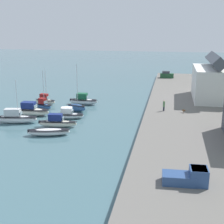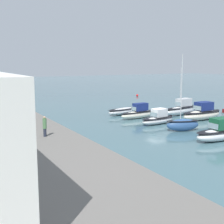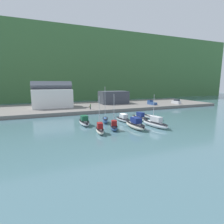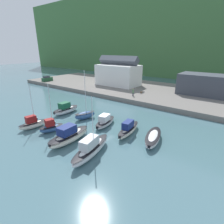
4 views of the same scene
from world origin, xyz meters
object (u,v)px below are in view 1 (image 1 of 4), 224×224
Objects in this scene: moored_boat_3 at (57,122)px; moored_boat_4 at (49,132)px; moored_boat_5 at (45,100)px; parked_car_0 at (167,75)px; moored_boat_6 at (43,105)px; moored_boat_8 at (15,118)px; pickup_truck_0 at (189,177)px; moored_boat_2 at (68,115)px; dog_on_quay at (184,110)px; moored_boat_1 at (77,107)px; person_on_quay at (164,105)px; moored_boat_7 at (30,110)px; moored_boat_0 at (83,100)px.

moored_boat_3 is 4.43m from moored_boat_4.
moored_boat_5 is 1.90× the size of parked_car_0.
moored_boat_6 reaches higher than moored_boat_3.
moored_boat_8 is 36.18m from pickup_truck_0.
parked_car_0 is at bearing -179.63° from pickup_truck_0.
moored_boat_2 is 9.60m from moored_boat_6.
dog_on_quay is at bearing 90.66° from moored_boat_2.
moored_boat_6 is at bearing -76.54° from moored_boat_1.
person_on_quay is (-9.29, 26.82, 1.29)m from moored_boat_8.
dog_on_quay is (40.70, 4.15, -0.46)m from parked_car_0.
moored_boat_5 is 1.04× the size of moored_boat_7.
moored_boat_8 is 10.42× the size of dog_on_quay.
moored_boat_0 is 0.82× the size of moored_boat_5.
moored_boat_1 is at bearing -92.15° from person_on_quay.
person_on_quay is (-9.95, 18.36, 1.44)m from moored_boat_3.
dog_on_quay is at bearing 104.41° from moored_boat_1.
moored_boat_2 is 0.78× the size of moored_boat_5.
moored_boat_7 is 0.92× the size of moored_boat_8.
moored_boat_3 is at bearing 50.40° from moored_boat_7.
moored_boat_5 is 31.22m from dog_on_quay.
moored_boat_6 is at bearing -137.94° from moored_boat_2.
moored_boat_6 is (3.84, 1.17, -0.02)m from moored_boat_5.
moored_boat_2 is 9.83m from moored_boat_8.
dog_on_quay is (-28.42, 0.30, -0.36)m from pickup_truck_0.
pickup_truck_0 reaches higher than moored_boat_2.
pickup_truck_0 is at bearing 49.48° from moored_boat_5.
pickup_truck_0 reaches higher than moored_boat_3.
moored_boat_3 is 0.86× the size of moored_boat_6.
moored_boat_5 reaches higher than moored_boat_3.
moored_boat_6 is (-0.56, -7.66, 0.00)m from moored_boat_1.
moored_boat_2 is at bearing 69.48° from moored_boat_6.
moored_boat_4 is at bearing 43.20° from moored_boat_6.
moored_boat_8 is (14.37, 0.06, 0.12)m from moored_boat_5.
moored_boat_6 is 42.07m from pickup_truck_0.
moored_boat_1 is 18.12m from person_on_quay.
moored_boat_1 is 12.18× the size of dog_on_quay.
moored_boat_8 reaches higher than pickup_truck_0.
moored_boat_3 is 20.93m from person_on_quay.
moored_boat_1 is at bearing 71.25° from moored_boat_5.
moored_boat_5 is at bearing -98.81° from moored_boat_1.
moored_boat_4 is 26.22m from pickup_truck_0.
dog_on_quay is (-3.48, 30.00, 0.64)m from moored_boat_7.
moored_boat_3 is (10.63, -0.31, -0.01)m from moored_boat_1.
pickup_truck_0 is at bearing 53.69° from moored_boat_1.
moored_boat_3 is (16.48, -0.10, -0.08)m from moored_boat_0.
moored_boat_1 is 36.69m from pickup_truck_0.
moored_boat_1 reaches higher than moored_boat_8.
moored_boat_4 is at bearing 49.11° from moored_boat_8.
moored_boat_7 reaches higher than moored_boat_4.
person_on_quay is at bearing 111.54° from moored_boat_3.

